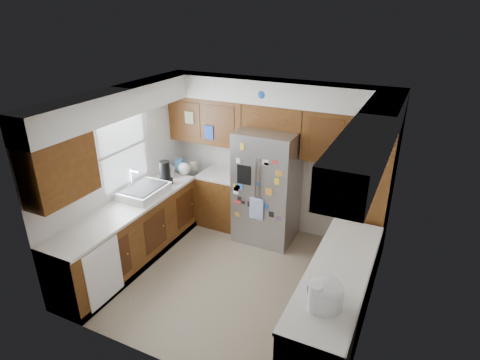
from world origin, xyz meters
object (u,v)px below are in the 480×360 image
Objects in this scene: pantry at (367,196)px; fridge at (267,186)px; paper_towel at (316,298)px; rice_cooker at (326,293)px.

fridge is at bearing 177.94° from pantry.
pantry is 7.51× the size of paper_towel.
pantry reaches higher than paper_towel.
fridge is at bearing 123.37° from rice_cooker.
fridge is 2.78m from paper_towel.
pantry reaches higher than fridge.
fridge is 2.73m from rice_cooker.
pantry is at bearing -2.06° from fridge.
fridge is (-1.50, 0.05, -0.17)m from pantry.
rice_cooker is 1.17× the size of paper_towel.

